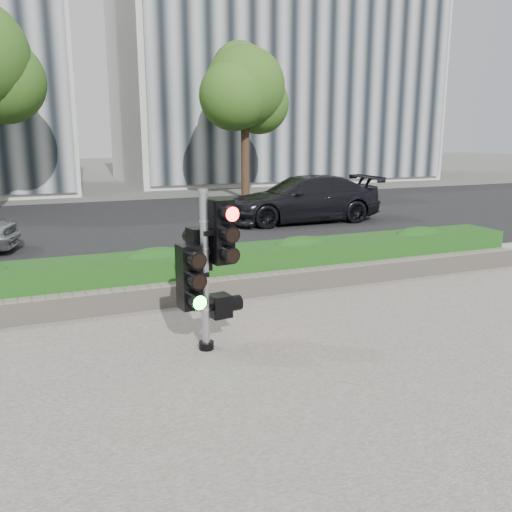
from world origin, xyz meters
The scene contains 10 objects.
ground centered at (0.00, 0.00, 0.00)m, with size 120.00×120.00×0.00m, color #51514C.
sidewalk centered at (0.00, -2.50, 0.01)m, with size 16.00×11.00×0.03m, color #9E9389.
road centered at (0.00, 10.00, 0.01)m, with size 60.00×13.00×0.02m, color black.
curb centered at (0.00, 3.15, 0.06)m, with size 60.00×0.25×0.12m, color gray.
stone_wall centered at (0.00, 1.90, 0.20)m, with size 12.00×0.32×0.34m, color gray.
hedge centered at (0.00, 2.55, 0.37)m, with size 12.00×1.00×0.68m, color #327A25.
building_right centered at (11.00, 25.00, 6.00)m, with size 18.00×10.00×12.00m, color #B7B7B2.
tree_right centered at (5.48, 15.55, 4.48)m, with size 4.10×3.58×6.53m.
traffic_signal centered at (-1.16, -0.04, 1.15)m, with size 0.72×0.57×2.03m.
car_dark centered at (4.72, 8.69, 0.73)m, with size 2.00×4.93×1.43m, color black.
Camera 1 is at (-3.08, -6.25, 2.68)m, focal length 38.00 mm.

